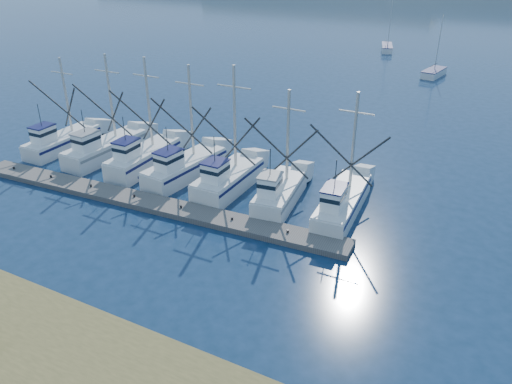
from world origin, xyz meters
TOP-DOWN VIEW (x-y plane):
  - ground at (0.00, 0.00)m, footprint 500.00×500.00m
  - floating_dock at (-10.38, 6.68)m, footprint 30.48×3.67m
  - trawler_fleet at (-10.65, 11.53)m, footprint 29.03×8.42m
  - sailboat_near at (1.42, 55.16)m, footprint 2.77×5.39m
  - sailboat_far at (-8.85, 69.80)m, footprint 3.21×6.31m

SIDE VIEW (x-z plane):
  - ground at x=0.00m, z-range 0.00..0.00m
  - floating_dock at x=-10.38m, z-range 0.00..0.41m
  - sailboat_far at x=-8.85m, z-range -3.55..4.55m
  - sailboat_near at x=1.42m, z-range -3.55..4.55m
  - trawler_fleet at x=-10.65m, z-range -3.71..5.62m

